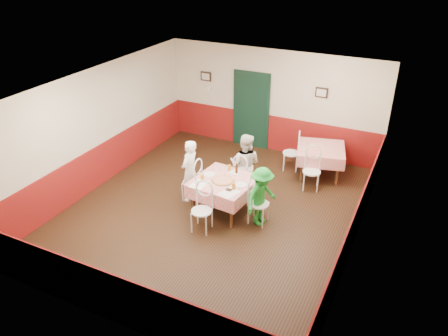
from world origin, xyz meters
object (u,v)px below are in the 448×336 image
at_px(chair_second_a, 291,153).
at_px(wallet, 229,190).
at_px(chair_second_b, 312,172).
at_px(second_table, 320,162).
at_px(chair_right, 259,204).
at_px(beer_bottle, 237,169).
at_px(main_table, 224,196).
at_px(chair_far, 244,176).
at_px(chair_left, 192,182).
at_px(diner_far, 245,164).
at_px(pizza, 223,180).
at_px(chair_near, 202,211).
at_px(glass_a, 202,178).
at_px(diner_right, 261,197).
at_px(glass_b, 234,186).
at_px(diner_left, 190,171).
at_px(glass_c, 229,168).

relative_size(chair_second_a, wallet, 8.18).
bearing_deg(wallet, chair_second_b, 66.71).
height_order(second_table, chair_right, chair_right).
xyz_separation_m(beer_bottle, wallet, (0.15, -0.72, -0.10)).
xyz_separation_m(main_table, chair_far, (0.09, 0.85, 0.08)).
xyz_separation_m(chair_left, diner_far, (0.94, 0.80, 0.29)).
bearing_deg(pizza, chair_far, 83.90).
distance_m(chair_right, chair_near, 1.20).
height_order(chair_second_a, diner_far, diner_far).
height_order(chair_left, chair_far, same).
bearing_deg(chair_second_b, chair_near, -135.40).
distance_m(glass_a, wallet, 0.68).
distance_m(chair_far, diner_right, 1.25).
bearing_deg(main_table, chair_second_a, 74.49).
relative_size(second_table, diner_right, 0.87).
relative_size(glass_b, wallet, 1.24).
bearing_deg(glass_b, chair_far, 102.96).
distance_m(wallet, diner_left, 1.24).
distance_m(chair_far, chair_near, 1.70).
xyz_separation_m(main_table, glass_a, (-0.40, -0.23, 0.46)).
relative_size(chair_second_a, diner_right, 0.70).
bearing_deg(chair_second_a, diner_right, -10.26).
distance_m(second_table, glass_a, 3.32).
bearing_deg(main_table, glass_b, -35.93).
height_order(chair_left, beer_bottle, beer_bottle).
bearing_deg(beer_bottle, diner_right, -31.68).
bearing_deg(chair_second_a, chair_second_b, 30.25).
bearing_deg(chair_right, diner_left, 85.08).
relative_size(main_table, glass_c, 8.98).
height_order(pizza, glass_a, glass_a).
distance_m(chair_second_a, chair_second_b, 1.06).
relative_size(main_table, wallet, 11.09).
relative_size(chair_near, pizza, 2.01).
height_order(second_table, diner_right, diner_right).
height_order(second_table, glass_b, glass_b).
xyz_separation_m(chair_near, pizza, (0.09, 0.80, 0.32)).
relative_size(chair_left, diner_left, 0.62).
relative_size(chair_far, diner_far, 0.61).
xyz_separation_m(glass_a, glass_b, (0.74, -0.02, -0.00)).
xyz_separation_m(chair_near, diner_left, (-0.80, 0.94, 0.27)).
bearing_deg(glass_c, glass_b, -58.23).
bearing_deg(diner_left, glass_c, 114.53).
bearing_deg(beer_bottle, chair_second_a, 74.73).
relative_size(second_table, pizza, 2.51).
height_order(glass_c, wallet, glass_c).
bearing_deg(wallet, chair_second_a, 87.67).
bearing_deg(diner_right, glass_b, 122.61).
bearing_deg(second_table, diner_right, -101.93).
height_order(main_table, diner_right, diner_right).
relative_size(chair_right, glass_c, 6.63).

